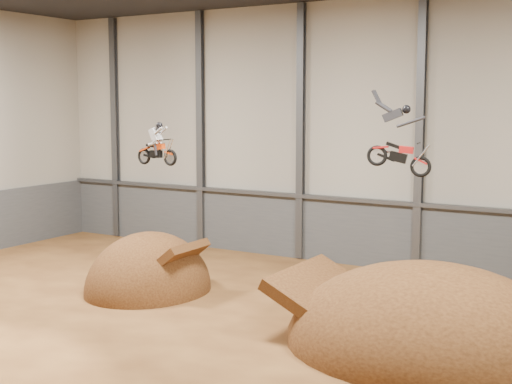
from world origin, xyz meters
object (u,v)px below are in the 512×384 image
(landing_ramp, at_px, (428,347))
(fmx_rider_b, at_px, (397,134))
(takeoff_ramp, at_px, (149,291))
(fmx_rider_a, at_px, (157,142))

(landing_ramp, bearing_deg, fmx_rider_b, 146.23)
(landing_ramp, relative_size, fmx_rider_b, 3.24)
(takeoff_ramp, bearing_deg, fmx_rider_b, 1.32)
(fmx_rider_a, distance_m, fmx_rider_b, 10.39)
(fmx_rider_a, height_order, fmx_rider_b, fmx_rider_b)
(fmx_rider_a, relative_size, fmx_rider_b, 0.69)
(fmx_rider_a, bearing_deg, landing_ramp, 4.77)
(landing_ramp, distance_m, fmx_rider_a, 13.94)
(fmx_rider_a, bearing_deg, fmx_rider_b, 11.35)
(fmx_rider_a, bearing_deg, takeoff_ramp, 149.98)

